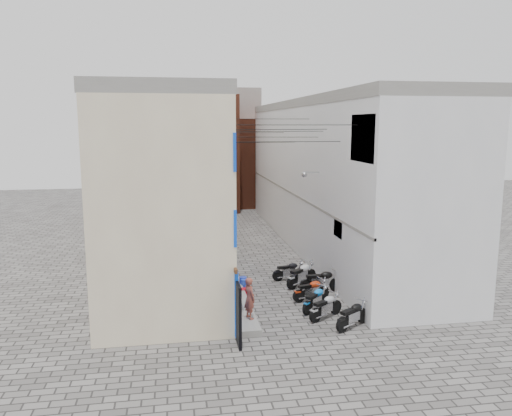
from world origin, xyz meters
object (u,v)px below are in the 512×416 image
motorcycle_g (289,270)px  person_b (231,271)px  motorcycle_d (311,289)px  motorcycle_a (353,314)px  person_a (250,298)px  motorcycle_b (326,305)px  water_jug_near (245,285)px  red_crate (246,292)px  motorcycle_c (316,298)px  motorcycle_f (302,273)px  motorcycle_e (322,280)px  water_jug_far (243,283)px

motorcycle_g → person_b: bearing=-74.8°
motorcycle_g → motorcycle_d: bearing=-5.4°
motorcycle_a → motorcycle_g: bearing=156.7°
motorcycle_d → person_a: (-3.03, -2.17, 0.54)m
motorcycle_a → motorcycle_b: size_ratio=1.02×
motorcycle_a → water_jug_near: bearing=-178.2°
water_jug_near → motorcycle_b: bearing=-55.6°
water_jug_near → red_crate: bearing=-91.6°
motorcycle_c → motorcycle_f: 3.18m
motorcycle_g → water_jug_near: (-2.38, -1.14, -0.26)m
motorcycle_b → motorcycle_g: size_ratio=1.04×
motorcycle_d → motorcycle_e: 1.18m
motorcycle_e → motorcycle_f: 1.26m
motorcycle_b → motorcycle_e: bearing=133.5°
motorcycle_b → water_jug_far: bearing=-179.6°
motorcycle_g → person_a: size_ratio=1.09×
person_a → red_crate: person_a is taller
motorcycle_d → motorcycle_g: size_ratio=1.01×
motorcycle_b → motorcycle_g: bearing=150.5°
water_jug_far → motorcycle_d: bearing=-37.8°
motorcycle_c → red_crate: motorcycle_c is taller
motorcycle_a → person_b: bearing=-171.4°
red_crate → motorcycle_b: bearing=-50.2°
motorcycle_a → motorcycle_f: motorcycle_f is taller
motorcycle_a → motorcycle_e: size_ratio=0.91×
motorcycle_c → person_a: 3.12m
motorcycle_g → red_crate: 3.02m
motorcycle_b → motorcycle_d: bearing=147.8°
motorcycle_a → water_jug_near: 5.99m
water_jug_near → water_jug_far: (-0.04, 0.25, 0.02)m
motorcycle_e → red_crate: motorcycle_e is taller
person_b → red_crate: person_b is taller
motorcycle_b → red_crate: 4.21m
motorcycle_b → water_jug_near: motorcycle_b is taller
motorcycle_b → water_jug_near: size_ratio=3.64×
motorcycle_c → motorcycle_b: bearing=-31.9°
motorcycle_c → motorcycle_a: bearing=-16.8°
motorcycle_e → water_jug_near: 3.53m
water_jug_near → motorcycle_e: bearing=-15.3°
water_jug_near → water_jug_far: water_jug_far is taller
motorcycle_e → red_crate: (-3.41, 0.26, -0.45)m
motorcycle_g → water_jug_far: size_ratio=3.19×
motorcycle_b → motorcycle_c: (-0.14, 0.88, -0.01)m
red_crate → motorcycle_f: bearing=16.7°
motorcycle_b → person_b: (-3.33, 3.56, 0.48)m
water_jug_near → person_a: bearing=-95.4°
motorcycle_f → water_jug_far: bearing=-129.4°
motorcycle_c → water_jug_far: bearing=177.1°
motorcycle_e → motorcycle_a: bearing=0.7°
motorcycle_g → person_b: (-3.04, -1.47, 0.51)m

